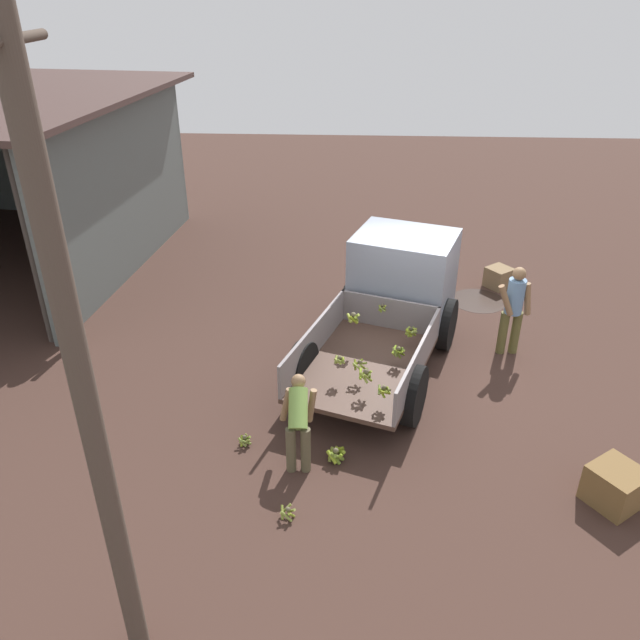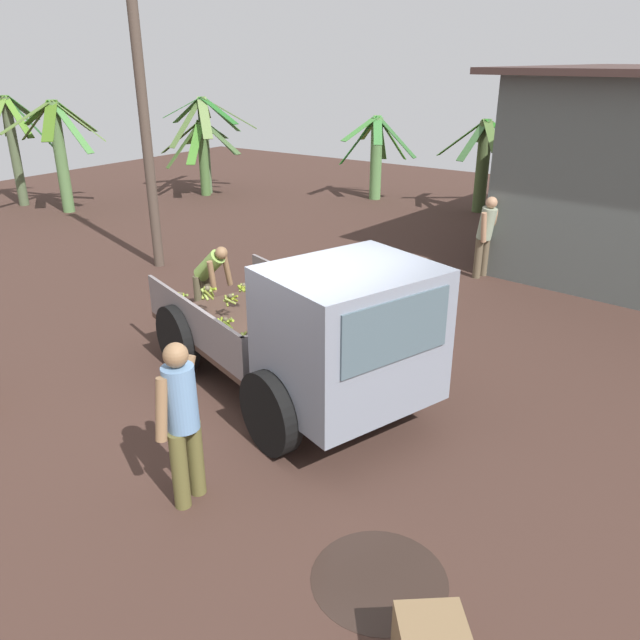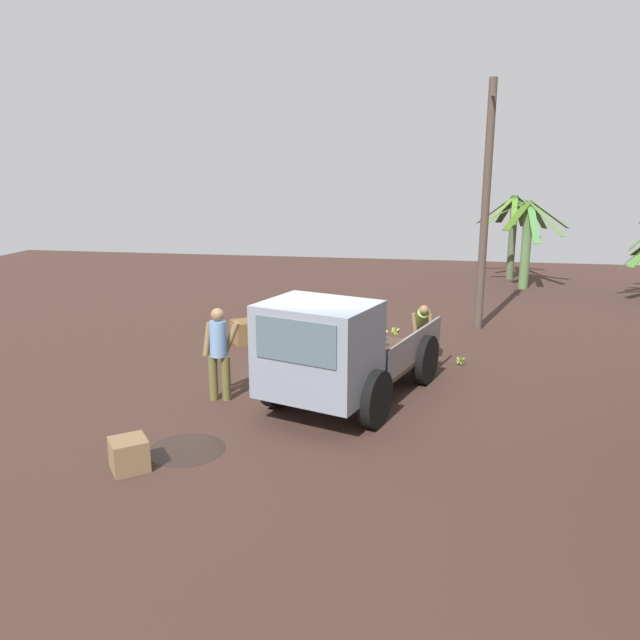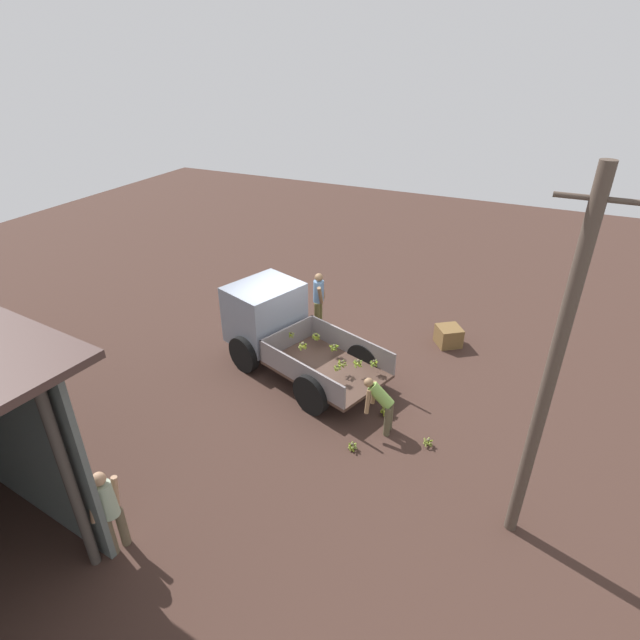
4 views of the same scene
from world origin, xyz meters
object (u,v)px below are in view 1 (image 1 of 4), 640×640
(banana_bunch_on_ground_1, at_px, (336,454))
(banana_bunch_on_ground_2, at_px, (245,440))
(person_foreground_visitor, at_px, (514,307))
(utility_pole, at_px, (85,397))
(wooden_crate_0, at_px, (615,486))
(cargo_truck, at_px, (396,293))
(wooden_crate_1, at_px, (499,277))
(person_bystander_near_shed, at_px, (60,302))
(banana_bunch_on_ground_0, at_px, (288,512))
(person_worker_loading, at_px, (298,419))

(banana_bunch_on_ground_1, relative_size, banana_bunch_on_ground_2, 1.40)
(person_foreground_visitor, xyz_separation_m, banana_bunch_on_ground_2, (-2.84, 4.40, -0.85))
(utility_pole, bearing_deg, wooden_crate_0, -67.49)
(cargo_truck, height_order, wooden_crate_1, cargo_truck)
(cargo_truck, bearing_deg, person_bystander_near_shed, 112.46)
(utility_pole, relative_size, person_foreground_visitor, 3.63)
(utility_pole, distance_m, banana_bunch_on_ground_1, 4.62)
(wooden_crate_1, bearing_deg, utility_pole, 148.66)
(person_bystander_near_shed, bearing_deg, banana_bunch_on_ground_0, -118.98)
(person_bystander_near_shed, height_order, banana_bunch_on_ground_0, person_bystander_near_shed)
(banana_bunch_on_ground_0, bearing_deg, person_worker_loading, -2.95)
(person_foreground_visitor, height_order, banana_bunch_on_ground_1, person_foreground_visitor)
(cargo_truck, distance_m, wooden_crate_1, 3.67)
(person_foreground_visitor, bearing_deg, wooden_crate_0, 3.02)
(utility_pole, bearing_deg, person_worker_loading, -26.13)
(cargo_truck, xyz_separation_m, banana_bunch_on_ground_1, (-3.34, 0.97, -0.93))
(banana_bunch_on_ground_0, height_order, banana_bunch_on_ground_2, banana_bunch_on_ground_0)
(utility_pole, xyz_separation_m, banana_bunch_on_ground_0, (1.80, -1.36, -3.04))
(person_foreground_visitor, distance_m, person_bystander_near_shed, 8.17)
(utility_pole, height_order, wooden_crate_0, utility_pole)
(cargo_truck, distance_m, banana_bunch_on_ground_1, 3.60)
(banana_bunch_on_ground_2, bearing_deg, banana_bunch_on_ground_1, -101.71)
(wooden_crate_0, xyz_separation_m, wooden_crate_1, (6.51, 0.22, -0.04))
(cargo_truck, xyz_separation_m, person_bystander_near_shed, (-0.38, 6.09, -0.16))
(person_worker_loading, xyz_separation_m, banana_bunch_on_ground_0, (-1.09, 0.06, -0.64))
(cargo_truck, xyz_separation_m, person_foreground_visitor, (-0.22, -2.08, -0.12))
(person_worker_loading, bearing_deg, wooden_crate_1, -36.62)
(person_worker_loading, bearing_deg, utility_pole, 150.93)
(utility_pole, bearing_deg, cargo_truck, -25.05)
(banana_bunch_on_ground_0, distance_m, banana_bunch_on_ground_1, 1.25)
(person_worker_loading, distance_m, banana_bunch_on_ground_1, 0.81)
(cargo_truck, height_order, banana_bunch_on_ground_0, cargo_truck)
(cargo_truck, relative_size, banana_bunch_on_ground_1, 15.69)
(banana_bunch_on_ground_0, bearing_deg, wooden_crate_0, -82.99)
(person_worker_loading, relative_size, banana_bunch_on_ground_2, 6.02)
(banana_bunch_on_ground_2, bearing_deg, wooden_crate_1, -40.29)
(cargo_truck, height_order, person_bystander_near_shed, cargo_truck)
(person_worker_loading, height_order, wooden_crate_1, person_worker_loading)
(cargo_truck, bearing_deg, person_foreground_visitor, -77.15)
(cargo_truck, height_order, wooden_crate_0, cargo_truck)
(cargo_truck, bearing_deg, utility_pole, 173.86)
(person_foreground_visitor, bearing_deg, person_worker_loading, -54.99)
(utility_pole, relative_size, wooden_crate_1, 12.76)
(person_foreground_visitor, relative_size, banana_bunch_on_ground_0, 7.71)
(person_bystander_near_shed, relative_size, banana_bunch_on_ground_1, 5.48)
(cargo_truck, bearing_deg, banana_bunch_on_ground_0, 179.59)
(utility_pole, xyz_separation_m, person_worker_loading, (2.89, -1.42, -2.41))
(wooden_crate_1, bearing_deg, banana_bunch_on_ground_2, 139.71)
(banana_bunch_on_ground_2, bearing_deg, utility_pole, 169.52)
(cargo_truck, bearing_deg, wooden_crate_1, -24.62)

